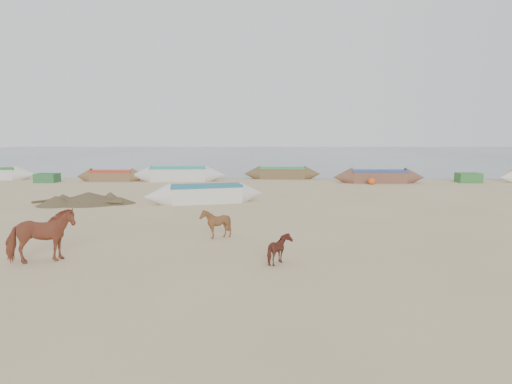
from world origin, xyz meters
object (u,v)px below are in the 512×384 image
cow_adult (41,236)px  near_canoe (205,194)px  calf_front (216,223)px  calf_right (280,250)px

cow_adult → near_canoe: size_ratio=0.28×
cow_adult → near_canoe: bearing=-39.7°
cow_adult → calf_front: 4.97m
calf_front → near_canoe: bearing=-162.3°
calf_front → near_canoe: 8.24m
near_canoe → calf_front: bearing=-100.0°
calf_front → calf_right: bearing=39.9°
cow_adult → calf_front: (3.93, 3.03, -0.20)m
calf_right → near_canoe: bearing=19.0°
calf_front → calf_right: (1.88, -3.04, -0.10)m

